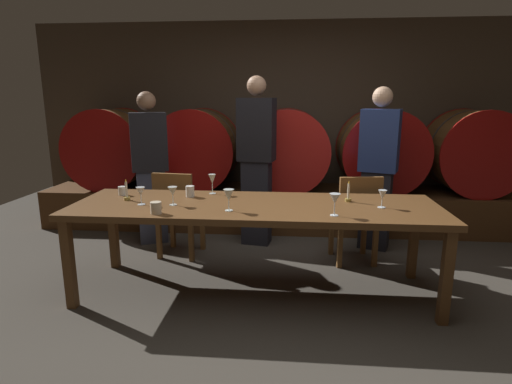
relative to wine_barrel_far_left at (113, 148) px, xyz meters
name	(u,v)px	position (x,y,z in m)	size (l,w,h in m)	color
ground_plane	(281,304)	(2.21, -2.09, -0.96)	(8.69, 8.69, 0.00)	#3F3A33
back_wall	(287,122)	(2.21, 0.55, 0.31)	(6.68, 0.24, 2.55)	#473A2D
barrel_shelf	(285,207)	(2.21, 0.00, -0.73)	(6.01, 0.90, 0.47)	#4C2D16
wine_barrel_far_left	(113,148)	(0.00, 0.00, 0.00)	(1.00, 0.77, 1.00)	brown
wine_barrel_left	(198,149)	(1.10, 0.00, 0.00)	(1.00, 0.77, 1.00)	#513319
wine_barrel_center	(287,150)	(2.23, 0.00, 0.00)	(1.00, 0.77, 1.00)	#513319
wine_barrel_right	(381,151)	(3.35, 0.00, 0.00)	(1.00, 0.77, 1.00)	brown
wine_barrel_far_right	(472,152)	(4.41, 0.00, 0.00)	(1.00, 0.77, 1.00)	brown
dining_table	(255,211)	(1.99, -1.88, -0.27)	(2.92, 0.91, 0.75)	brown
chair_left	(178,210)	(1.15, -1.17, -0.47)	(0.44, 0.44, 0.88)	brown
chair_right	(356,215)	(2.90, -1.20, -0.47)	(0.45, 0.45, 0.88)	brown
guest_left	(150,167)	(0.74, -0.74, -0.12)	(0.44, 0.37, 1.65)	#33384C
guest_center	(257,160)	(1.90, -0.70, -0.03)	(0.42, 0.30, 1.81)	black
guest_right	(378,168)	(3.18, -0.73, -0.09)	(0.44, 0.36, 1.70)	black
candle_left	(127,195)	(0.92, -1.84, -0.16)	(0.05, 0.05, 0.18)	olive
candle_right	(348,196)	(2.75, -1.73, -0.16)	(0.05, 0.05, 0.17)	olive
wine_glass_far_left	(141,192)	(1.09, -1.98, -0.11)	(0.07, 0.07, 0.14)	white
wine_glass_left	(173,192)	(1.35, -1.96, -0.10)	(0.07, 0.07, 0.15)	silver
wine_glass_center_left	(212,180)	(1.58, -1.54, -0.08)	(0.07, 0.07, 0.18)	silver
wine_glass_center_right	(229,196)	(1.81, -2.09, -0.09)	(0.08, 0.08, 0.16)	silver
wine_glass_right	(335,199)	(2.59, -2.16, -0.09)	(0.08, 0.08, 0.16)	white
wine_glass_far_right	(382,195)	(2.98, -1.90, -0.11)	(0.07, 0.07, 0.14)	white
cup_left	(122,191)	(0.81, -1.67, -0.17)	(0.07, 0.07, 0.08)	white
cup_center	(156,208)	(1.30, -2.22, -0.17)	(0.08, 0.08, 0.09)	beige
cup_right	(190,191)	(1.41, -1.67, -0.16)	(0.07, 0.07, 0.09)	white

